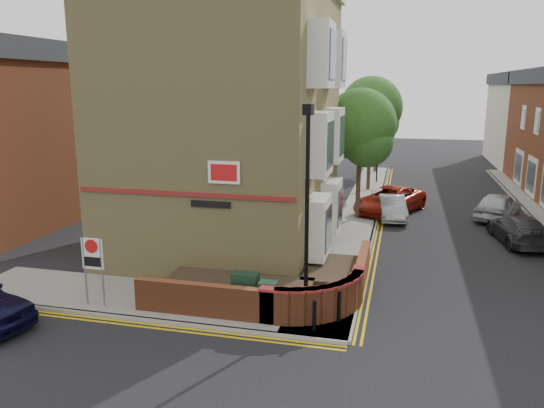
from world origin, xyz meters
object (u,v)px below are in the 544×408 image
Objects in this scene: zone_sign at (93,259)px; silver_car_near at (392,208)px; lamppost at (307,213)px; utility_cabinet_large at (245,291)px.

zone_sign is 16.67m from silver_car_near.
silver_car_near is (2.17, 13.43, -2.74)m from lamppost.
zone_sign is at bearing -170.31° from utility_cabinet_large.
utility_cabinet_large is at bearing 9.69° from zone_sign.
lamppost is 2.86× the size of zone_sign.
utility_cabinet_large is at bearing 176.99° from lamppost.
utility_cabinet_large is 0.55× the size of zone_sign.
silver_car_near is at bearing 58.19° from zone_sign.
utility_cabinet_large is at bearing -113.97° from silver_car_near.
silver_car_near is at bearing 80.83° from lamppost.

